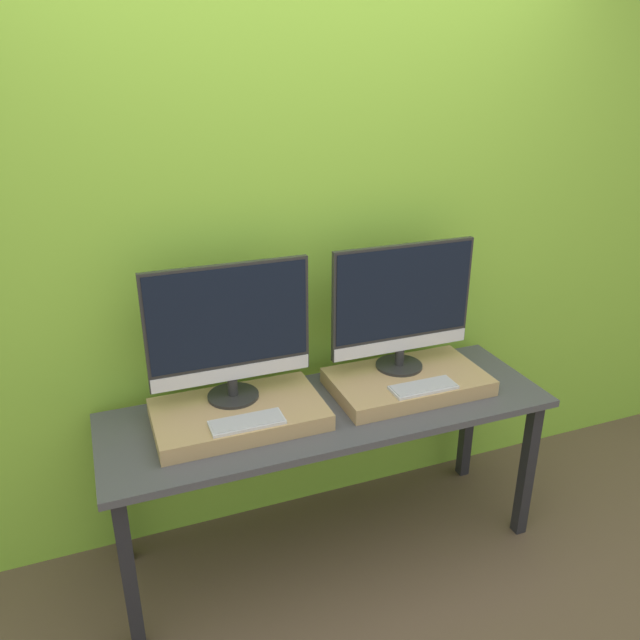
# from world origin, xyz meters

# --- Properties ---
(ground_plane) EXTENTS (12.00, 12.00, 0.00)m
(ground_plane) POSITION_xyz_m (0.00, 0.00, 0.00)
(ground_plane) COLOR brown
(wall_back) EXTENTS (8.00, 0.04, 2.60)m
(wall_back) POSITION_xyz_m (0.00, 0.65, 1.30)
(wall_back) COLOR #8CC638
(wall_back) RESTS_ON ground_plane
(workbench) EXTENTS (1.81, 0.58, 0.70)m
(workbench) POSITION_xyz_m (0.00, 0.29, 0.62)
(workbench) COLOR #47474C
(workbench) RESTS_ON ground_plane
(wooden_riser_left) EXTENTS (0.65, 0.38, 0.07)m
(wooden_riser_left) POSITION_xyz_m (-0.37, 0.31, 0.73)
(wooden_riser_left) COLOR tan
(wooden_riser_left) RESTS_ON workbench
(monitor_left) EXTENTS (0.63, 0.20, 0.55)m
(monitor_left) POSITION_xyz_m (-0.37, 0.39, 1.06)
(monitor_left) COLOR #282828
(monitor_left) RESTS_ON wooden_riser_left
(keyboard_left) EXTENTS (0.27, 0.11, 0.01)m
(keyboard_left) POSITION_xyz_m (-0.37, 0.19, 0.77)
(keyboard_left) COLOR silver
(keyboard_left) RESTS_ON wooden_riser_left
(wooden_riser_right) EXTENTS (0.65, 0.38, 0.07)m
(wooden_riser_right) POSITION_xyz_m (0.37, 0.31, 0.73)
(wooden_riser_right) COLOR tan
(wooden_riser_right) RESTS_ON workbench
(monitor_right) EXTENTS (0.63, 0.20, 0.55)m
(monitor_right) POSITION_xyz_m (0.37, 0.39, 1.06)
(monitor_right) COLOR #282828
(monitor_right) RESTS_ON wooden_riser_right
(keyboard_right) EXTENTS (0.27, 0.11, 0.01)m
(keyboard_right) POSITION_xyz_m (0.37, 0.19, 0.77)
(keyboard_right) COLOR silver
(keyboard_right) RESTS_ON wooden_riser_right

